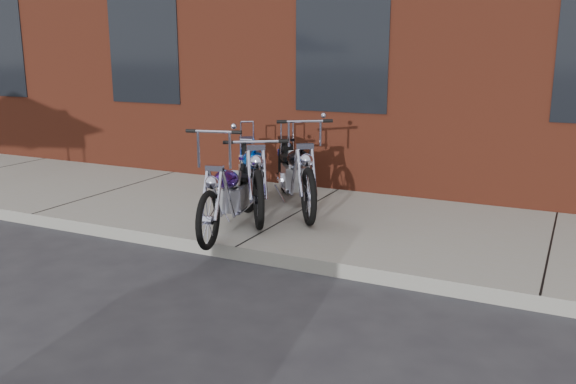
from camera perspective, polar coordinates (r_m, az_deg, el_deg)
The scene contains 5 objects.
ground at distance 6.54m, azimuth -4.91°, elevation -6.38°, with size 120.00×120.00×0.00m, color #29282E.
sidewalk at distance 7.78m, azimuth 0.73°, elevation -2.54°, with size 22.00×3.00×0.15m, color gray.
chopper_purple at distance 7.09m, azimuth -5.25°, elevation -0.26°, with size 0.70×2.14×1.22m.
chopper_blue at distance 7.88m, azimuth -3.39°, elevation 1.50°, with size 1.46×2.09×1.06m.
chopper_third at distance 8.02m, azimuth 0.72°, elevation 1.69°, with size 1.48×2.04×1.22m.
Camera 1 is at (3.18, -5.28, 2.20)m, focal length 38.00 mm.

